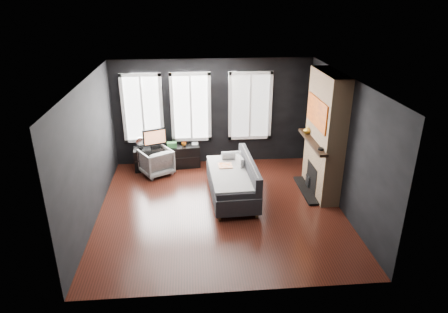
{
  "coord_description": "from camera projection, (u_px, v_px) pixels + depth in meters",
  "views": [
    {
      "loc": [
        -0.55,
        -7.26,
        4.24
      ],
      "look_at": [
        0.1,
        0.3,
        1.05
      ],
      "focal_mm": 32.0,
      "sensor_mm": 36.0,
      "label": 1
    }
  ],
  "objects": [
    {
      "name": "wall_right",
      "position": [
        344.0,
        145.0,
        8.03
      ],
      "size": [
        0.02,
        5.0,
        2.7
      ],
      "primitive_type": "cube",
      "color": "black",
      "rests_on": "ground"
    },
    {
      "name": "fireplace",
      "position": [
        325.0,
        135.0,
        8.56
      ],
      "size": [
        0.7,
        1.62,
        2.7
      ],
      "primitive_type": null,
      "color": "#93724C",
      "rests_on": "floor"
    },
    {
      "name": "desk_fan",
      "position": [
        140.0,
        143.0,
        9.91
      ],
      "size": [
        0.22,
        0.22,
        0.3
      ],
      "primitive_type": null,
      "rotation": [
        0.0,
        0.0,
        0.02
      ],
      "color": "#999999",
      "rests_on": "media_console"
    },
    {
      "name": "wall_left",
      "position": [
        90.0,
        153.0,
        7.63
      ],
      "size": [
        0.02,
        5.0,
        2.7
      ],
      "primitive_type": "cube",
      "color": "black",
      "rests_on": "ground"
    },
    {
      "name": "floor",
      "position": [
        220.0,
        208.0,
        8.36
      ],
      "size": [
        5.0,
        5.0,
        0.0
      ],
      "primitive_type": "plane",
      "color": "black",
      "rests_on": "ground"
    },
    {
      "name": "windows",
      "position": [
        194.0,
        72.0,
        9.65
      ],
      "size": [
        4.0,
        0.16,
        1.76
      ],
      "primitive_type": null,
      "color": "white",
      "rests_on": "wall_back"
    },
    {
      "name": "mantel_clock",
      "position": [
        321.0,
        149.0,
        8.08
      ],
      "size": [
        0.13,
        0.13,
        0.04
      ],
      "primitive_type": "cylinder",
      "rotation": [
        0.0,
        0.0,
        -0.06
      ],
      "color": "black",
      "rests_on": "fireplace"
    },
    {
      "name": "stripe_pillow",
      "position": [
        240.0,
        164.0,
        8.89
      ],
      "size": [
        0.16,
        0.37,
        0.36
      ],
      "primitive_type": "cube",
      "rotation": [
        0.0,
        0.0,
        0.21
      ],
      "color": "gray",
      "rests_on": "sofa"
    },
    {
      "name": "media_console",
      "position": [
        167.0,
        157.0,
        10.21
      ],
      "size": [
        1.69,
        0.71,
        0.56
      ],
      "primitive_type": null,
      "rotation": [
        0.0,
        0.0,
        0.12
      ],
      "color": "black",
      "rests_on": "floor"
    },
    {
      "name": "mantel_vase",
      "position": [
        307.0,
        130.0,
        8.97
      ],
      "size": [
        0.19,
        0.2,
        0.17
      ],
      "primitive_type": "imported",
      "rotation": [
        0.0,
        0.0,
        0.1
      ],
      "color": "gold",
      "rests_on": "fireplace"
    },
    {
      "name": "mug",
      "position": [
        184.0,
        144.0,
        10.11
      ],
      "size": [
        0.13,
        0.11,
        0.12
      ],
      "primitive_type": "imported",
      "rotation": [
        0.0,
        0.0,
        0.17
      ],
      "color": "#CC6110",
      "rests_on": "media_console"
    },
    {
      "name": "sofa",
      "position": [
        232.0,
        179.0,
        8.66
      ],
      "size": [
        1.11,
        2.09,
        0.88
      ],
      "primitive_type": null,
      "rotation": [
        0.0,
        0.0,
        0.04
      ],
      "color": "black",
      "rests_on": "floor"
    },
    {
      "name": "monitor",
      "position": [
        155.0,
        137.0,
        9.93
      ],
      "size": [
        0.62,
        0.34,
        0.55
      ],
      "primitive_type": null,
      "rotation": [
        0.0,
        0.0,
        0.37
      ],
      "color": "black",
      "rests_on": "media_console"
    },
    {
      "name": "ceiling",
      "position": [
        220.0,
        80.0,
        7.31
      ],
      "size": [
        5.0,
        5.0,
        0.0
      ],
      "primitive_type": "plane",
      "color": "white",
      "rests_on": "ground"
    },
    {
      "name": "storage_box",
      "position": [
        172.0,
        145.0,
        10.02
      ],
      "size": [
        0.25,
        0.16,
        0.13
      ],
      "primitive_type": "cube",
      "rotation": [
        0.0,
        0.0,
        0.05
      ],
      "color": "#2F6D33",
      "rests_on": "media_console"
    },
    {
      "name": "book",
      "position": [
        192.0,
        140.0,
        10.21
      ],
      "size": [
        0.16,
        0.02,
        0.21
      ],
      "primitive_type": "imported",
      "rotation": [
        0.0,
        0.0,
        -0.02
      ],
      "color": "#C1AF9A",
      "rests_on": "media_console"
    },
    {
      "name": "wall_back",
      "position": [
        213.0,
        112.0,
        10.13
      ],
      "size": [
        5.0,
        0.02,
        2.7
      ],
      "primitive_type": "cube",
      "color": "black",
      "rests_on": "ground"
    },
    {
      "name": "armchair",
      "position": [
        156.0,
        160.0,
        9.78
      ],
      "size": [
        0.93,
        0.92,
        0.72
      ],
      "primitive_type": "imported",
      "rotation": [
        0.0,
        0.0,
        -2.61
      ],
      "color": "silver",
      "rests_on": "floor"
    }
  ]
}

